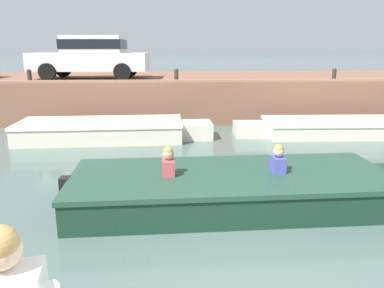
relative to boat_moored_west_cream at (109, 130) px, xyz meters
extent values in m
plane|color=#4C605B|center=(2.74, -3.39, -0.28)|extent=(400.00, 400.00, 0.00)
cube|color=brown|center=(2.74, 4.79, 0.46)|extent=(60.00, 6.00, 1.48)
cube|color=#9F6C52|center=(2.74, 1.91, 1.24)|extent=(60.00, 0.24, 0.08)
cube|color=silver|center=(-0.23, -0.01, -0.04)|extent=(4.65, 1.86, 0.48)
cube|color=silver|center=(2.53, 0.08, -0.04)|extent=(0.95, 0.98, 0.48)
cube|color=white|center=(-0.23, -0.01, 0.24)|extent=(4.71, 1.92, 0.08)
cube|color=brown|center=(-0.58, -0.02, 0.14)|extent=(0.29, 1.56, 0.06)
cube|color=silver|center=(7.20, 0.18, -0.08)|extent=(5.01, 1.79, 0.40)
cube|color=silver|center=(4.22, 0.26, -0.08)|extent=(1.02, 0.93, 0.40)
cube|color=white|center=(7.20, 0.18, 0.16)|extent=(5.07, 1.85, 0.08)
cube|color=brown|center=(7.57, 0.16, 0.06)|extent=(0.28, 1.49, 0.06)
cube|color=#193828|center=(2.81, -4.80, -0.04)|extent=(5.37, 2.15, 0.48)
cube|color=#244836|center=(2.81, -4.80, 0.24)|extent=(5.43, 2.21, 0.08)
cube|color=brown|center=(2.41, -4.81, 0.14)|extent=(0.29, 1.80, 0.06)
cube|color=black|center=(0.05, -4.88, 0.06)|extent=(0.17, 0.20, 0.45)
cube|color=#4C51B2|center=(3.60, -4.77, 0.32)|extent=(0.21, 0.33, 0.44)
sphere|color=beige|center=(3.60, -4.77, 0.64)|extent=(0.19, 0.19, 0.19)
sphere|color=tan|center=(3.60, -4.77, 0.68)|extent=(0.17, 0.17, 0.17)
cube|color=#C64C51|center=(1.75, -4.83, 0.32)|extent=(0.21, 0.33, 0.44)
sphere|color=tan|center=(1.75, -4.83, 0.64)|extent=(0.19, 0.19, 0.19)
sphere|color=tan|center=(1.75, -4.83, 0.68)|extent=(0.17, 0.17, 0.17)
cube|color=white|center=(-1.15, 3.54, 1.82)|extent=(4.27, 1.86, 0.64)
cube|color=white|center=(-0.98, 3.53, 2.44)|extent=(2.17, 1.57, 0.60)
cube|color=black|center=(-0.98, 3.53, 2.44)|extent=(2.25, 1.60, 0.33)
cylinder|color=black|center=(-2.49, 2.74, 1.50)|extent=(0.61, 0.21, 0.60)
cylinder|color=black|center=(-2.41, 4.45, 1.50)|extent=(0.61, 0.21, 0.60)
cylinder|color=black|center=(0.12, 2.62, 1.50)|extent=(0.61, 0.21, 0.60)
cylinder|color=black|center=(0.19, 4.34, 1.50)|extent=(0.61, 0.21, 0.60)
cylinder|color=#2D2B28|center=(-2.85, 2.04, 1.38)|extent=(0.14, 0.14, 0.35)
sphere|color=#2D2B28|center=(-2.85, 2.04, 1.57)|extent=(0.15, 0.15, 0.15)
cylinder|color=#2D2B28|center=(1.99, 2.04, 1.38)|extent=(0.14, 0.14, 0.35)
sphere|color=#2D2B28|center=(1.99, 2.04, 1.57)|extent=(0.15, 0.15, 0.15)
cylinder|color=#2D2B28|center=(7.43, 2.04, 1.38)|extent=(0.14, 0.14, 0.35)
sphere|color=#2D2B28|center=(7.43, 2.04, 1.57)|extent=(0.15, 0.15, 0.15)
sphere|color=beige|center=(0.96, -9.03, 1.36)|extent=(0.20, 0.20, 0.20)
sphere|color=tan|center=(0.96, -9.04, 1.40)|extent=(0.19, 0.19, 0.19)
camera|label=1|loc=(1.81, -10.74, 2.34)|focal=35.00mm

